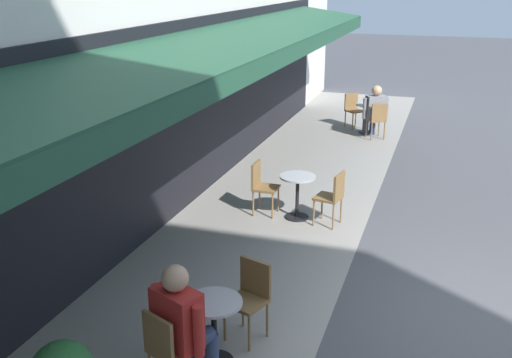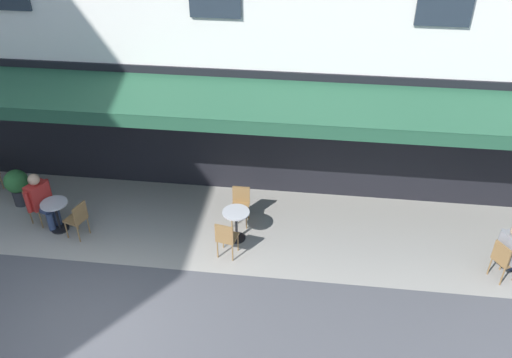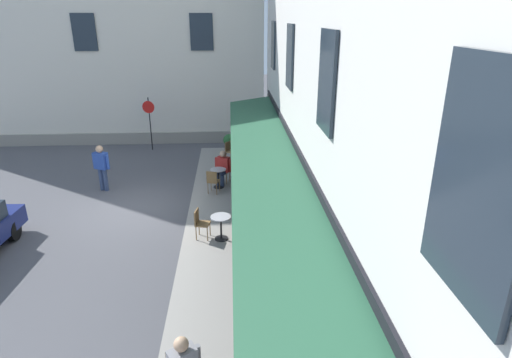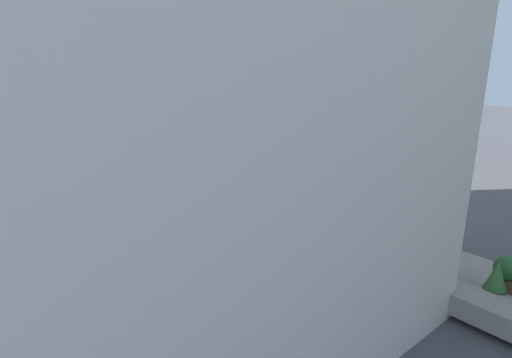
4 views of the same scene
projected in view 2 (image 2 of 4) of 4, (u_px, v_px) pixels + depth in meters
ground_plane at (86, 331)px, 9.67m from camera, size 70.00×70.00×0.00m
sidewalk_cafe_terrace at (278, 229)px, 12.15m from camera, size 20.50×3.20×0.01m
cafe_table_near_entrance at (56, 212)px, 11.88m from camera, size 0.60×0.60×0.75m
cafe_chair_wicker_kerbside at (78, 217)px, 11.63m from camera, size 0.50×0.50×0.91m
cafe_chair_wicker_back_row at (36, 202)px, 12.11m from camera, size 0.52×0.52×0.91m
cafe_table_streetside at (236, 221)px, 11.61m from camera, size 0.60×0.60×0.75m
cafe_chair_wicker_by_window at (226, 237)px, 11.07m from camera, size 0.47×0.47×0.91m
cafe_chair_wicker_facing_street at (241, 202)px, 12.10m from camera, size 0.40×0.40×0.91m
cafe_chair_wicker_corner_right at (503, 258)px, 10.51m from camera, size 0.55×0.55×0.91m
seated_companion_in_red at (41, 199)px, 11.93m from camera, size 0.66×0.65×1.34m
potted_plant_by_steps at (17, 185)px, 12.68m from camera, size 0.57×0.57×0.94m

